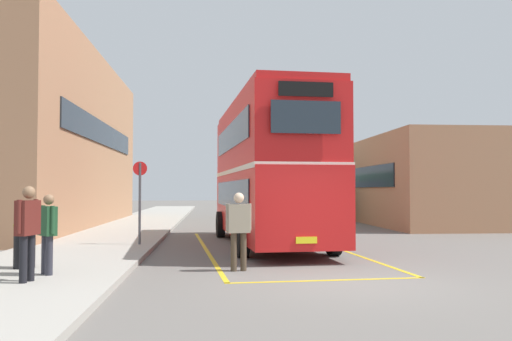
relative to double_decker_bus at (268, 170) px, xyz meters
name	(u,v)px	position (x,y,z in m)	size (l,w,h in m)	color
ground_plane	(271,229)	(0.87, 7.03, -2.51)	(135.60, 135.60, 0.00)	#66605B
sidewalk_left	(136,225)	(-5.63, 9.43, -2.44)	(4.00, 57.60, 0.14)	#A39E93
brick_building_left	(35,142)	(-10.51, 9.08, 1.67)	(6.63, 19.87, 8.37)	#AD7A56
depot_building_right	(414,182)	(9.53, 11.57, -0.22)	(6.39, 15.28, 4.58)	#AD7A56
double_decker_bus	(268,170)	(0.00, 0.00, 0.00)	(3.42, 10.27, 4.75)	black
single_deck_bus	(288,193)	(3.02, 16.54, -0.87)	(2.94, 9.81, 3.02)	black
pedestrian_boarding	(239,225)	(-1.25, -5.62, -1.48)	(0.59, 0.30, 1.77)	#473828
pedestrian_waiting_near	(48,229)	(-5.15, -6.71, -1.45)	(0.46, 0.49, 1.61)	#2D2D38
pedestrian_waiting_far	(28,226)	(-5.26, -7.55, -1.34)	(0.35, 0.57, 1.77)	black
litter_bin	(25,246)	(-5.92, -5.74, -1.90)	(0.47, 0.47, 0.95)	black
bus_stop_sign	(140,194)	(-4.11, -0.78, -0.81)	(0.43, 0.15, 2.59)	#4C4C51
bay_marking_yellow	(277,251)	(0.07, -1.90, -2.51)	(5.17, 12.43, 0.01)	gold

